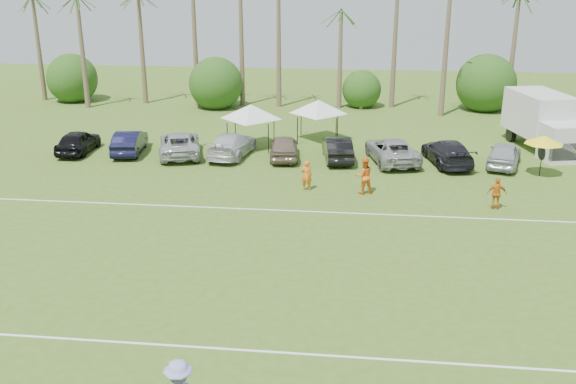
# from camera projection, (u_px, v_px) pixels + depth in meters

# --- Properties ---
(ground) EXTENTS (120.00, 120.00, 0.00)m
(ground) POSITION_uv_depth(u_px,v_px,m) (138.00, 384.00, 17.99)
(ground) COLOR #3F5E1C
(ground) RESTS_ON ground
(field_lines) EXTENTS (80.00, 12.10, 0.01)m
(field_lines) POSITION_uv_depth(u_px,v_px,m) (205.00, 261.00, 25.49)
(field_lines) COLOR white
(field_lines) RESTS_ON ground
(palm_tree_0) EXTENTS (2.40, 2.40, 8.90)m
(palm_tree_0) POSITION_uv_depth(u_px,v_px,m) (27.00, 13.00, 53.50)
(palm_tree_0) COLOR brown
(palm_tree_0) RESTS_ON ground
(palm_tree_1) EXTENTS (2.40, 2.40, 9.90)m
(palm_tree_1) POSITION_uv_depth(u_px,v_px,m) (84.00, 2.00, 52.68)
(palm_tree_1) COLOR brown
(palm_tree_1) RESTS_ON ground
(palm_tree_4) EXTENTS (2.40, 2.40, 8.90)m
(palm_tree_4) POSITION_uv_depth(u_px,v_px,m) (240.00, 15.00, 51.58)
(palm_tree_4) COLOR brown
(palm_tree_4) RESTS_ON ground
(palm_tree_5) EXTENTS (2.40, 2.40, 9.90)m
(palm_tree_5) POSITION_uv_depth(u_px,v_px,m) (289.00, 4.00, 50.86)
(palm_tree_5) COLOR brown
(palm_tree_5) RESTS_ON ground
(palm_tree_8) EXTENTS (2.40, 2.40, 8.90)m
(palm_tree_8) POSITION_uv_depth(u_px,v_px,m) (455.00, 16.00, 49.76)
(palm_tree_8) COLOR brown
(palm_tree_8) RESTS_ON ground
(palm_tree_9) EXTENTS (2.40, 2.40, 9.90)m
(palm_tree_9) POSITION_uv_depth(u_px,v_px,m) (523.00, 5.00, 48.94)
(palm_tree_9) COLOR brown
(palm_tree_9) RESTS_ON ground
(bush_tree_0) EXTENTS (4.00, 4.00, 4.00)m
(bush_tree_0) POSITION_uv_depth(u_px,v_px,m) (74.00, 80.00, 56.00)
(bush_tree_0) COLOR brown
(bush_tree_0) RESTS_ON ground
(bush_tree_1) EXTENTS (4.00, 4.00, 4.00)m
(bush_tree_1) POSITION_uv_depth(u_px,v_px,m) (220.00, 83.00, 54.61)
(bush_tree_1) COLOR brown
(bush_tree_1) RESTS_ON ground
(bush_tree_2) EXTENTS (4.00, 4.00, 4.00)m
(bush_tree_2) POSITION_uv_depth(u_px,v_px,m) (362.00, 85.00, 53.33)
(bush_tree_2) COLOR brown
(bush_tree_2) RESTS_ON ground
(bush_tree_3) EXTENTS (4.00, 4.00, 4.00)m
(bush_tree_3) POSITION_uv_depth(u_px,v_px,m) (485.00, 88.00, 52.26)
(bush_tree_3) COLOR brown
(bush_tree_3) RESTS_ON ground
(sideline_player_a) EXTENTS (0.62, 0.45, 1.60)m
(sideline_player_a) POSITION_uv_depth(u_px,v_px,m) (307.00, 175.00, 33.46)
(sideline_player_a) COLOR orange
(sideline_player_a) RESTS_ON ground
(sideline_player_b) EXTENTS (1.11, 0.97, 1.91)m
(sideline_player_b) POSITION_uv_depth(u_px,v_px,m) (364.00, 176.00, 32.91)
(sideline_player_b) COLOR orange
(sideline_player_b) RESTS_ON ground
(sideline_player_c) EXTENTS (0.94, 0.41, 1.59)m
(sideline_player_c) POSITION_uv_depth(u_px,v_px,m) (497.00, 194.00, 30.79)
(sideline_player_c) COLOR orange
(sideline_player_c) RESTS_ON ground
(box_truck) EXTENTS (4.09, 7.23, 3.51)m
(box_truck) POSITION_uv_depth(u_px,v_px,m) (545.00, 121.00, 40.64)
(box_truck) COLOR silver
(box_truck) RESTS_ON ground
(canopy_tent_left) EXTENTS (4.05, 4.05, 3.28)m
(canopy_tent_left) POSITION_uv_depth(u_px,v_px,m) (251.00, 104.00, 40.88)
(canopy_tent_left) COLOR black
(canopy_tent_left) RESTS_ON ground
(canopy_tent_right) EXTENTS (3.95, 3.95, 3.20)m
(canopy_tent_right) POSITION_uv_depth(u_px,v_px,m) (318.00, 100.00, 42.60)
(canopy_tent_right) COLOR black
(canopy_tent_right) RESTS_ON ground
(market_umbrella) EXTENTS (2.11, 2.11, 2.35)m
(market_umbrella) POSITION_uv_depth(u_px,v_px,m) (544.00, 140.00, 35.24)
(market_umbrella) COLOR black
(market_umbrella) RESTS_ON ground
(parked_car_0) EXTENTS (1.87, 4.32, 1.45)m
(parked_car_0) POSITION_uv_depth(u_px,v_px,m) (78.00, 141.00, 40.29)
(parked_car_0) COLOR black
(parked_car_0) RESTS_ON ground
(parked_car_1) EXTENTS (2.13, 4.57, 1.45)m
(parked_car_1) POSITION_uv_depth(u_px,v_px,m) (130.00, 142.00, 40.20)
(parked_car_1) COLOR black
(parked_car_1) RESTS_ON ground
(parked_car_2) EXTENTS (3.75, 5.68, 1.45)m
(parked_car_2) POSITION_uv_depth(u_px,v_px,m) (180.00, 144.00, 39.76)
(parked_car_2) COLOR #A7A8AB
(parked_car_2) RESTS_ON ground
(parked_car_3) EXTENTS (2.70, 5.23, 1.45)m
(parked_car_3) POSITION_uv_depth(u_px,v_px,m) (232.00, 145.00, 39.54)
(parked_car_3) COLOR silver
(parked_car_3) RESTS_ON ground
(parked_car_4) EXTENTS (2.21, 4.43, 1.45)m
(parked_car_4) POSITION_uv_depth(u_px,v_px,m) (284.00, 147.00, 39.08)
(parked_car_4) COLOR #796756
(parked_car_4) RESTS_ON ground
(parked_car_5) EXTENTS (2.17, 4.58, 1.45)m
(parked_car_5) POSITION_uv_depth(u_px,v_px,m) (337.00, 148.00, 38.76)
(parked_car_5) COLOR black
(parked_car_5) RESTS_ON ground
(parked_car_6) EXTENTS (3.53, 5.63, 1.45)m
(parked_car_6) POSITION_uv_depth(u_px,v_px,m) (392.00, 150.00, 38.36)
(parked_car_6) COLOR #989898
(parked_car_6) RESTS_ON ground
(parked_car_7) EXTENTS (2.99, 5.31, 1.45)m
(parked_car_7) POSITION_uv_depth(u_px,v_px,m) (447.00, 152.00, 37.96)
(parked_car_7) COLOR black
(parked_car_7) RESTS_ON ground
(parked_car_8) EXTENTS (2.86, 4.57, 1.45)m
(parked_car_8) POSITION_uv_depth(u_px,v_px,m) (504.00, 154.00, 37.51)
(parked_car_8) COLOR #A9AAB5
(parked_car_8) RESTS_ON ground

